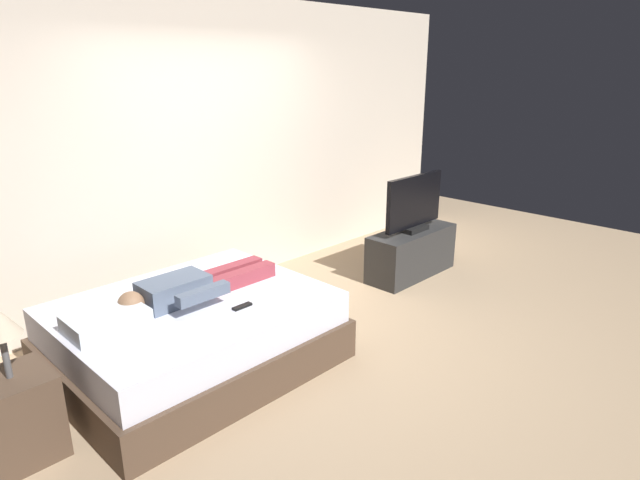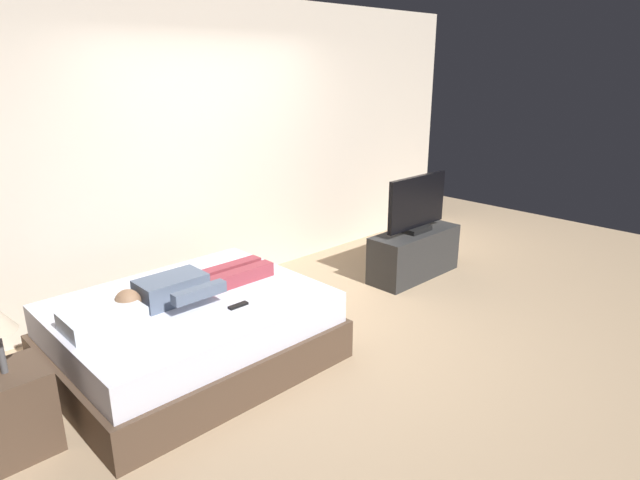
# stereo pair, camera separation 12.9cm
# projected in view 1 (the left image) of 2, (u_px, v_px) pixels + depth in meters

# --- Properties ---
(ground_plane) EXTENTS (10.00, 10.00, 0.00)m
(ground_plane) POSITION_uv_depth(u_px,v_px,m) (324.00, 333.00, 4.58)
(ground_plane) COLOR tan
(back_wall) EXTENTS (6.40, 0.10, 2.80)m
(back_wall) POSITION_uv_depth(u_px,v_px,m) (240.00, 144.00, 5.47)
(back_wall) COLOR beige
(back_wall) RESTS_ON ground
(bed) EXTENTS (1.91, 1.52, 0.54)m
(bed) POSITION_uv_depth(u_px,v_px,m) (195.00, 334.00, 4.00)
(bed) COLOR brown
(bed) RESTS_ON ground
(pillow) EXTENTS (0.48, 0.34, 0.12)m
(pillow) POSITION_uv_depth(u_px,v_px,m) (106.00, 321.00, 3.47)
(pillow) COLOR white
(pillow) RESTS_ON bed
(person) EXTENTS (1.26, 0.46, 0.18)m
(person) POSITION_uv_depth(u_px,v_px,m) (191.00, 287.00, 3.94)
(person) COLOR slate
(person) RESTS_ON bed
(remote) EXTENTS (0.15, 0.04, 0.02)m
(remote) POSITION_uv_depth(u_px,v_px,m) (242.00, 306.00, 3.80)
(remote) COLOR black
(remote) RESTS_ON bed
(tv_stand) EXTENTS (1.10, 0.40, 0.50)m
(tv_stand) POSITION_uv_depth(u_px,v_px,m) (411.00, 253.00, 5.77)
(tv_stand) COLOR #2D2D2D
(tv_stand) RESTS_ON ground
(tv) EXTENTS (0.88, 0.20, 0.59)m
(tv) POSITION_uv_depth(u_px,v_px,m) (414.00, 204.00, 5.61)
(tv) COLOR black
(tv) RESTS_ON tv_stand
(nightstand) EXTENTS (0.40, 0.40, 0.52)m
(nightstand) POSITION_uv_depth(u_px,v_px,m) (18.00, 417.00, 3.07)
(nightstand) COLOR brown
(nightstand) RESTS_ON ground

